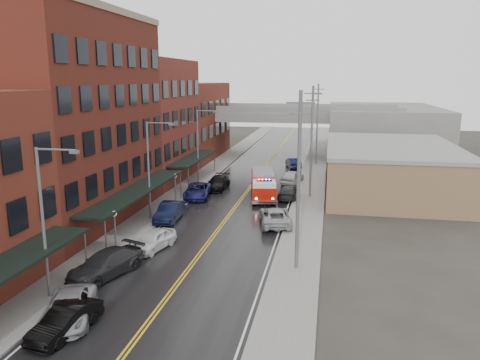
{
  "coord_description": "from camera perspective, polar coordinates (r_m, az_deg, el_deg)",
  "views": [
    {
      "loc": [
        9.08,
        -14.93,
        12.69
      ],
      "look_at": [
        0.63,
        28.9,
        3.0
      ],
      "focal_mm": 35.0,
      "sensor_mm": 36.0,
      "label": 1
    }
  ],
  "objects": [
    {
      "name": "curb_right",
      "position": [
        46.8,
        6.31,
        -3.47
      ],
      "size": [
        0.3,
        160.0,
        0.15
      ],
      "primitive_type": "cube",
      "color": "gray",
      "rests_on": "ground"
    },
    {
      "name": "road",
      "position": [
        47.57,
        -0.5,
        -3.22
      ],
      "size": [
        11.0,
        160.0,
        0.02
      ],
      "primitive_type": "cube",
      "color": "black",
      "rests_on": "ground"
    },
    {
      "name": "parked_car_left_6",
      "position": [
        50.96,
        -5.19,
        -1.32
      ],
      "size": [
        3.35,
        5.92,
        1.56
      ],
      "primitive_type": "imported",
      "rotation": [
        0.0,
        0.0,
        0.14
      ],
      "color": "#151851",
      "rests_on": "ground"
    },
    {
      "name": "globe_lamp_2",
      "position": [
        48.65,
        -7.91,
        -0.19
      ],
      "size": [
        0.44,
        0.44,
        3.12
      ],
      "color": "#59595B",
      "rests_on": "ground"
    },
    {
      "name": "awning_2",
      "position": [
        58.67,
        -5.66,
        2.67
      ],
      "size": [
        2.6,
        13.0,
        3.09
      ],
      "color": "black",
      "rests_on": "ground"
    },
    {
      "name": "utility_pole_1",
      "position": [
        50.38,
        8.71,
        4.82
      ],
      "size": [
        1.8,
        0.24,
        12.0
      ],
      "color": "#59595B",
      "rests_on": "ground"
    },
    {
      "name": "parked_car_right_1",
      "position": [
        50.74,
        5.99,
        -1.49
      ],
      "size": [
        2.24,
        4.93,
        1.4
      ],
      "primitive_type": "imported",
      "rotation": [
        0.0,
        0.0,
        3.08
      ],
      "color": "#252427",
      "rests_on": "ground"
    },
    {
      "name": "street_lamp_2",
      "position": [
        57.61,
        -4.95,
        4.72
      ],
      "size": [
        2.64,
        0.22,
        9.0
      ],
      "color": "#59595B",
      "rests_on": "ground"
    },
    {
      "name": "curb_left",
      "position": [
        48.94,
        -7.0,
        -2.78
      ],
      "size": [
        0.3,
        160.0,
        0.15
      ],
      "primitive_type": "cube",
      "color": "gray",
      "rests_on": "ground"
    },
    {
      "name": "awning_1",
      "position": [
        42.52,
        -12.35,
        -1.23
      ],
      "size": [
        2.6,
        18.0,
        3.09
      ],
      "color": "black",
      "rests_on": "ground"
    },
    {
      "name": "parked_car_left_5",
      "position": [
        43.2,
        -8.58,
        -3.84
      ],
      "size": [
        1.97,
        5.05,
        1.64
      ],
      "primitive_type": "imported",
      "rotation": [
        0.0,
        0.0,
        0.05
      ],
      "color": "black",
      "rests_on": "ground"
    },
    {
      "name": "parked_car_right_2",
      "position": [
        58.13,
        6.41,
        0.39
      ],
      "size": [
        2.96,
        5.12,
        1.64
      ],
      "primitive_type": "imported",
      "rotation": [
        0.0,
        0.0,
        2.92
      ],
      "color": "#BBBBBB",
      "rests_on": "ground"
    },
    {
      "name": "tan_building",
      "position": [
        56.3,
        17.78,
        1.23
      ],
      "size": [
        14.0,
        22.0,
        5.0
      ],
      "primitive_type": "cube",
      "color": "#93724F",
      "rests_on": "ground"
    },
    {
      "name": "utility_pole_2",
      "position": [
        70.25,
        9.4,
        6.87
      ],
      "size": [
        1.8,
        0.24,
        12.0
      ],
      "color": "#59595B",
      "rests_on": "ground"
    },
    {
      "name": "parked_car_left_4",
      "position": [
        36.24,
        -10.52,
        -7.2
      ],
      "size": [
        2.76,
        4.7,
        1.5
      ],
      "primitive_type": "imported",
      "rotation": [
        0.0,
        0.0,
        -0.24
      ],
      "color": "white",
      "rests_on": "ground"
    },
    {
      "name": "parked_car_right_0",
      "position": [
        41.57,
        4.29,
        -4.44
      ],
      "size": [
        3.65,
        6.01,
        1.56
      ],
      "primitive_type": "imported",
      "rotation": [
        0.0,
        0.0,
        3.34
      ],
      "color": "#9A9DA2",
      "rests_on": "ground"
    },
    {
      "name": "overpass",
      "position": [
        77.76,
        4.2,
        7.27
      ],
      "size": [
        40.0,
        10.0,
        7.5
      ],
      "color": "slate",
      "rests_on": "ground"
    },
    {
      "name": "parked_car_right_3",
      "position": [
        68.38,
        6.51,
        2.11
      ],
      "size": [
        2.78,
        4.78,
        1.49
      ],
      "primitive_type": "imported",
      "rotation": [
        0.0,
        0.0,
        3.42
      ],
      "color": "black",
      "rests_on": "ground"
    },
    {
      "name": "fire_truck",
      "position": [
        50.53,
        2.85,
        -0.52
      ],
      "size": [
        4.17,
        8.07,
        2.83
      ],
      "rotation": [
        0.0,
        0.0,
        0.18
      ],
      "color": "#AA1307",
      "rests_on": "ground"
    },
    {
      "name": "right_far_block",
      "position": [
        85.84,
        16.91,
        5.91
      ],
      "size": [
        18.0,
        30.0,
        8.0
      ],
      "primitive_type": "cube",
      "color": "slate",
      "rests_on": "ground"
    },
    {
      "name": "street_lamp_1",
      "position": [
        42.62,
        -10.79,
        1.89
      ],
      "size": [
        2.64,
        0.22,
        9.0
      ],
      "color": "#59595B",
      "rests_on": "ground"
    },
    {
      "name": "sidewalk_right",
      "position": [
        46.71,
        8.33,
        -3.56
      ],
      "size": [
        3.0,
        160.0,
        0.15
      ],
      "primitive_type": "cube",
      "color": "slate",
      "rests_on": "ground"
    },
    {
      "name": "brick_building_b",
      "position": [
        44.2,
        -19.7,
        6.75
      ],
      "size": [
        9.0,
        20.0,
        18.0
      ],
      "primitive_type": "cube",
      "color": "#561A16",
      "rests_on": "ground"
    },
    {
      "name": "parked_car_left_3",
      "position": [
        32.3,
        -16.06,
        -9.82
      ],
      "size": [
        4.07,
        6.11,
        1.64
      ],
      "primitive_type": "imported",
      "rotation": [
        0.0,
        0.0,
        -0.34
      ],
      "color": "#242426",
      "rests_on": "ground"
    },
    {
      "name": "parked_car_left_2",
      "position": [
        27.4,
        -20.17,
        -14.47
      ],
      "size": [
        4.02,
        5.71,
        1.45
      ],
      "primitive_type": "imported",
      "rotation": [
        0.0,
        0.0,
        0.35
      ],
      "color": "gray",
      "rests_on": "ground"
    },
    {
      "name": "parked_car_left_1",
      "position": [
        26.17,
        -20.51,
        -15.83
      ],
      "size": [
        2.23,
        4.54,
        1.43
      ],
      "primitive_type": "imported",
      "rotation": [
        0.0,
        0.0,
        -0.17
      ],
      "color": "black",
      "rests_on": "ground"
    },
    {
      "name": "globe_lamp_1",
      "position": [
        36.12,
        -15.05,
        -4.89
      ],
      "size": [
        0.44,
        0.44,
        3.12
      ],
      "color": "#59595B",
      "rests_on": "ground"
    },
    {
      "name": "parked_car_left_7",
      "position": [
        54.75,
        -2.75,
        -0.35
      ],
      "size": [
        2.28,
        5.3,
        1.52
      ],
      "primitive_type": "imported",
      "rotation": [
        0.0,
        0.0,
        -0.03
      ],
      "color": "black",
      "rests_on": "ground"
    },
    {
      "name": "sidewalk_left",
      "position": [
        49.46,
        -8.82,
        -2.68
      ],
      "size": [
        3.0,
        160.0,
        0.15
      ],
      "primitive_type": "cube",
      "color": "slate",
      "rests_on": "ground"
    },
    {
      "name": "brick_building_far",
      "position": [
        76.59,
        -6.17,
        7.17
      ],
      "size": [
        9.0,
        20.0,
        12.0
      ],
      "primitive_type": "cube",
      "color": "maroon",
      "rests_on": "ground"
    },
    {
      "name": "brick_building_c",
      "position": [
        60.01,
        -11.12,
        7.06
      ],
      "size": [
        9.0,
        15.0,
        15.0
      ],
      "primitive_type": "cube",
      "color": "maroon",
      "rests_on": "ground"
    },
    {
      "name": "street_lamp_0",
      "position": [
        28.75,
        -22.56,
        -3.85
      ],
      "size": [
        2.64,
        0.22,
        9.0
      ],
      "color": "#59595B",
      "rests_on": "ground"
    },
    {
      "name": "utility_pole_0",
      "position": [
        30.67,
        7.15,
        0.13
      ],
      "size": [
        1.8,
        0.24,
        12.0
      ],
      "color": "#59595B",
      "rests_on": "ground"
    }
  ]
}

